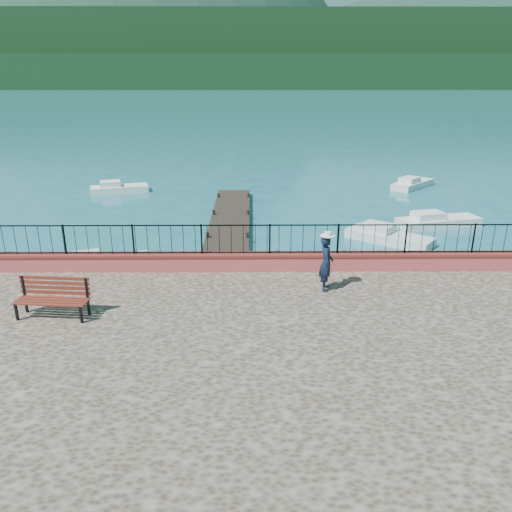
{
  "coord_description": "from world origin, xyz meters",
  "views": [
    {
      "loc": [
        -0.88,
        -11.58,
        7.22
      ],
      "look_at": [
        -0.76,
        2.0,
        2.3
      ],
      "focal_mm": 35.0,
      "sensor_mm": 36.0,
      "label": 1
    }
  ],
  "objects_px": {
    "park_bench": "(53,306)",
    "boat_3": "(119,186)",
    "person": "(326,263)",
    "boat_2": "(439,218)",
    "boat_0": "(98,262)",
    "boat_1": "(390,234)",
    "boat_5": "(413,182)"
  },
  "relations": [
    {
      "from": "boat_2",
      "to": "boat_5",
      "type": "xyz_separation_m",
      "value": [
        1.55,
        9.35,
        0.0
      ]
    },
    {
      "from": "boat_5",
      "to": "boat_2",
      "type": "bearing_deg",
      "value": -145.11
    },
    {
      "from": "person",
      "to": "boat_3",
      "type": "height_order",
      "value": "person"
    },
    {
      "from": "boat_0",
      "to": "boat_5",
      "type": "relative_size",
      "value": 1.06
    },
    {
      "from": "park_bench",
      "to": "person",
      "type": "distance_m",
      "value": 7.64
    },
    {
      "from": "park_bench",
      "to": "boat_1",
      "type": "height_order",
      "value": "park_bench"
    },
    {
      "from": "boat_1",
      "to": "boat_3",
      "type": "bearing_deg",
      "value": -176.16
    },
    {
      "from": "boat_2",
      "to": "boat_3",
      "type": "distance_m",
      "value": 19.89
    },
    {
      "from": "person",
      "to": "boat_0",
      "type": "height_order",
      "value": "person"
    },
    {
      "from": "park_bench",
      "to": "boat_2",
      "type": "height_order",
      "value": "park_bench"
    },
    {
      "from": "park_bench",
      "to": "boat_0",
      "type": "distance_m",
      "value": 6.45
    },
    {
      "from": "boat_0",
      "to": "person",
      "type": "bearing_deg",
      "value": -49.54
    },
    {
      "from": "park_bench",
      "to": "boat_2",
      "type": "xyz_separation_m",
      "value": [
        14.75,
        12.42,
        -1.11
      ]
    },
    {
      "from": "boat_1",
      "to": "boat_5",
      "type": "height_order",
      "value": "same"
    },
    {
      "from": "boat_1",
      "to": "person",
      "type": "bearing_deg",
      "value": -78.07
    },
    {
      "from": "boat_0",
      "to": "boat_1",
      "type": "xyz_separation_m",
      "value": [
        12.33,
        3.53,
        0.0
      ]
    },
    {
      "from": "boat_0",
      "to": "boat_2",
      "type": "distance_m",
      "value": 16.68
    },
    {
      "from": "boat_3",
      "to": "boat_1",
      "type": "bearing_deg",
      "value": -51.28
    },
    {
      "from": "park_bench",
      "to": "boat_2",
      "type": "bearing_deg",
      "value": 45.46
    },
    {
      "from": "person",
      "to": "boat_3",
      "type": "xyz_separation_m",
      "value": [
        -10.88,
        18.68,
        -1.64
      ]
    },
    {
      "from": "boat_0",
      "to": "boat_2",
      "type": "height_order",
      "value": "same"
    },
    {
      "from": "park_bench",
      "to": "boat_5",
      "type": "height_order",
      "value": "park_bench"
    },
    {
      "from": "park_bench",
      "to": "boat_5",
      "type": "relative_size",
      "value": 0.51
    },
    {
      "from": "boat_2",
      "to": "park_bench",
      "type": "bearing_deg",
      "value": -153.57
    },
    {
      "from": "boat_0",
      "to": "boat_3",
      "type": "relative_size",
      "value": 1.1
    },
    {
      "from": "park_bench",
      "to": "boat_3",
      "type": "distance_m",
      "value": 20.74
    },
    {
      "from": "person",
      "to": "boat_2",
      "type": "xyz_separation_m",
      "value": [
        7.32,
        10.68,
        -1.64
      ]
    },
    {
      "from": "person",
      "to": "boat_5",
      "type": "bearing_deg",
      "value": -20.16
    },
    {
      "from": "boat_3",
      "to": "person",
      "type": "bearing_deg",
      "value": -75.89
    },
    {
      "from": "boat_2",
      "to": "boat_0",
      "type": "bearing_deg",
      "value": -172.18
    },
    {
      "from": "person",
      "to": "boat_5",
      "type": "relative_size",
      "value": 0.44
    },
    {
      "from": "person",
      "to": "boat_5",
      "type": "height_order",
      "value": "person"
    }
  ]
}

